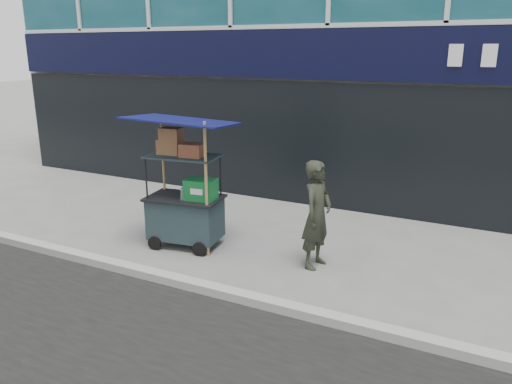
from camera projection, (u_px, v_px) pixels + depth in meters
The scene contains 4 objects.
ground at pixel (220, 287), 6.52m from camera, with size 80.00×80.00×0.00m, color slate.
curb at pixel (211, 289), 6.34m from camera, with size 80.00×0.18×0.12m, color #999990.
vendor_cart at pixel (186, 202), 7.71m from camera, with size 1.67×1.29×2.07m.
vendor_man at pixel (317, 215), 6.96m from camera, with size 0.56×0.37×1.54m, color #25291E.
Camera 1 is at (3.12, -5.06, 3.01)m, focal length 35.00 mm.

